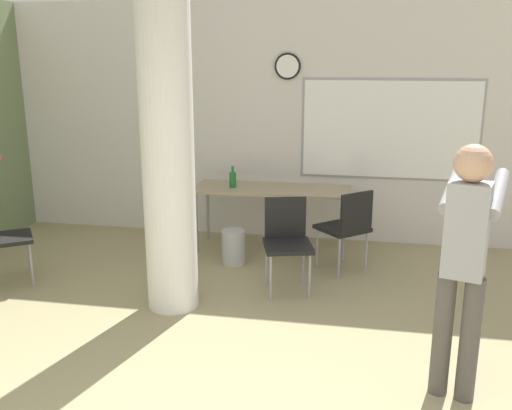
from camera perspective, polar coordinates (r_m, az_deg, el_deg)
wall_back at (r=6.83m, az=3.94°, el=8.22°), size 8.00×0.15×2.80m
support_pillar at (r=4.86m, az=-8.82°, el=5.33°), size 0.45×0.45×2.80m
folding_table at (r=6.44m, az=1.57°, el=1.28°), size 1.76×0.62×0.73m
bottle_on_table at (r=6.44m, az=-2.34°, el=2.60°), size 0.08×0.08×0.24m
waste_bin at (r=6.14m, az=-2.28°, el=-4.20°), size 0.25×0.25×0.37m
chair_table_right at (r=5.88m, az=9.10°, el=-1.92°), size 0.62×0.62×0.87m
chair_table_front at (r=5.41m, az=3.11°, el=-3.26°), size 0.54×0.54×0.87m
person_playing_side at (r=3.80m, az=20.14°, el=-4.58°), size 0.50×0.70×1.68m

